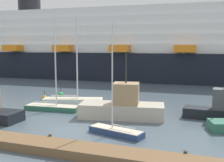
% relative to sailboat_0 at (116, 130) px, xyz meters
% --- Properties ---
extents(ground_plane, '(600.00, 600.00, 0.00)m').
position_rel_sailboat_0_xyz_m(ground_plane, '(-4.02, 0.07, -0.43)').
color(ground_plane, '#4C5B66').
extents(dock_pier, '(24.92, 2.32, 0.77)m').
position_rel_sailboat_0_xyz_m(dock_pier, '(-4.02, -4.88, -0.11)').
color(dock_pier, brown).
rests_on(dock_pier, ground_plane).
extents(sailboat_0, '(4.99, 2.47, 9.27)m').
position_rel_sailboat_0_xyz_m(sailboat_0, '(0.00, 0.00, 0.00)').
color(sailboat_0, navy).
rests_on(sailboat_0, ground_plane).
extents(sailboat_1, '(6.52, 2.37, 9.99)m').
position_rel_sailboat_0_xyz_m(sailboat_1, '(-9.84, 6.13, 0.02)').
color(sailboat_1, '#2D6B51').
rests_on(sailboat_1, ground_plane).
extents(sailboat_2, '(7.70, 4.04, 10.97)m').
position_rel_sailboat_0_xyz_m(sailboat_2, '(-9.10, 9.80, 0.12)').
color(sailboat_2, white).
rests_on(sailboat_2, ground_plane).
extents(fishing_boat_0, '(9.02, 4.51, 6.66)m').
position_rel_sailboat_0_xyz_m(fishing_boat_0, '(-1.14, 5.53, 0.77)').
color(fishing_boat_0, '#BCB29E').
rests_on(fishing_boat_0, ground_plane).
extents(fishing_boat_1, '(7.17, 2.50, 5.62)m').
position_rel_sailboat_0_xyz_m(fishing_boat_1, '(8.40, 8.19, 0.60)').
color(fishing_boat_1, black).
rests_on(fishing_boat_1, ground_plane).
extents(channel_buoy_0, '(0.67, 0.67, 1.40)m').
position_rel_sailboat_0_xyz_m(channel_buoy_0, '(-1.88, 9.85, -0.09)').
color(channel_buoy_0, orange).
rests_on(channel_buoy_0, ground_plane).
extents(channel_buoy_1, '(0.78, 0.78, 1.85)m').
position_rel_sailboat_0_xyz_m(channel_buoy_1, '(-12.96, 13.41, -0.03)').
color(channel_buoy_1, green).
rests_on(channel_buoy_1, ground_plane).
extents(channel_buoy_2, '(0.62, 0.62, 1.32)m').
position_rel_sailboat_0_xyz_m(channel_buoy_2, '(-14.11, 10.99, -0.11)').
color(channel_buoy_2, orange).
rests_on(channel_buoy_2, ground_plane).
extents(cruise_ship, '(107.43, 20.18, 20.85)m').
position_rel_sailboat_0_xyz_m(cruise_ship, '(-16.54, 38.99, 6.28)').
color(cruise_ship, black).
rests_on(cruise_ship, ground_plane).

